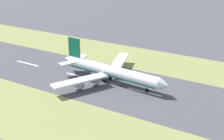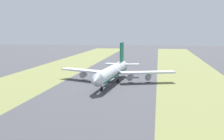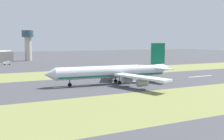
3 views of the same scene
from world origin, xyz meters
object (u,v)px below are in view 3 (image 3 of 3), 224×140
Objects in this scene: control_tower at (28,42)px; apron_car at (6,63)px; service_truck at (7,63)px; airplane_main_jet at (116,72)px.

apron_car is (-33.41, 24.39, -18.66)m from control_tower.
apron_car is (7.04, 0.42, -0.66)m from service_truck.
control_tower reaches higher than airplane_main_jet.
control_tower is 6.77× the size of apron_car.
control_tower is at bearing -30.66° from service_truck.
control_tower is 50.35m from service_truck.
airplane_main_jet is at bearing -162.28° from service_truck.
service_truck is 1.34× the size of apron_car.
airplane_main_jet is 14.28× the size of apron_car.
apron_car is at bearing 143.87° from control_tower.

